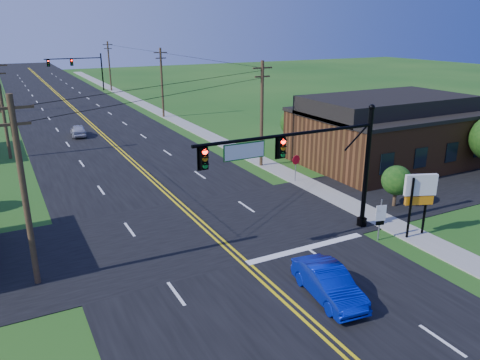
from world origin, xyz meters
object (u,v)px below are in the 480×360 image
signal_mast_main (305,161)px  signal_mast_far (78,67)px  route_sign (380,217)px  stop_sign (296,163)px  blue_car (328,284)px

signal_mast_main → signal_mast_far: bearing=89.9°
signal_mast_main → route_sign: bearing=-27.3°
signal_mast_main → stop_sign: size_ratio=5.14×
route_sign → stop_sign: size_ratio=1.13×
route_sign → stop_sign: (1.73, 10.97, 0.14)m
blue_car → signal_mast_main: bearing=73.1°
signal_mast_far → route_sign: bearing=-87.1°
signal_mast_far → stop_sign: 63.37m
route_sign → stop_sign: 11.10m
signal_mast_main → route_sign: size_ratio=4.55×
signal_mast_main → signal_mast_far: same height
signal_mast_far → stop_sign: signal_mast_far is taller
route_sign → signal_mast_far: bearing=108.4°
signal_mast_far → route_sign: size_ratio=4.42×
route_sign → stop_sign: route_sign is taller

